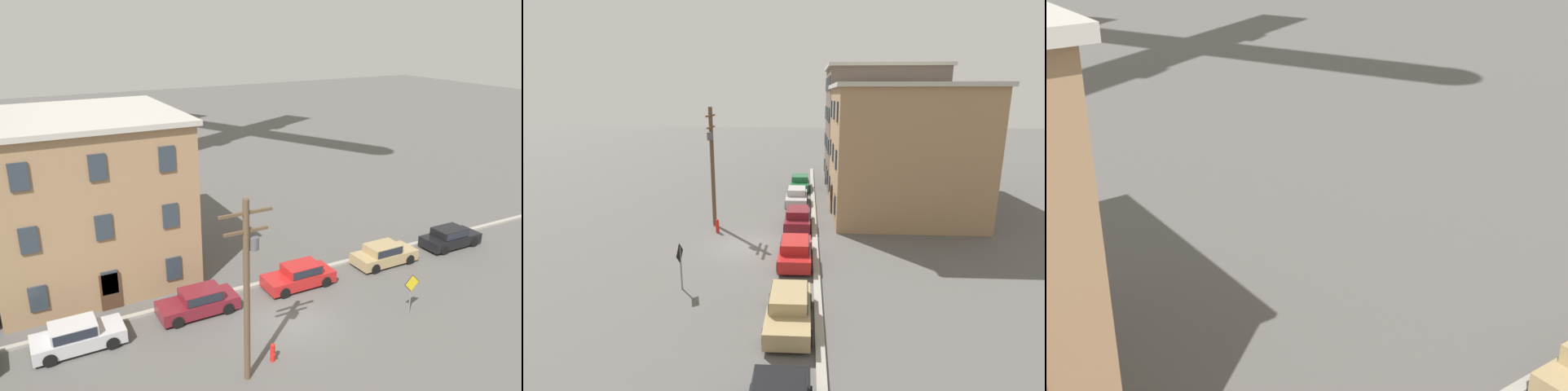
{
  "view_description": "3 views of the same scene",
  "coord_description": "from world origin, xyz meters",
  "views": [
    {
      "loc": [
        -12.69,
        -20.02,
        15.29
      ],
      "look_at": [
        0.17,
        4.41,
        5.83
      ],
      "focal_mm": 35.0,
      "sensor_mm": 36.0,
      "label": 1
    },
    {
      "loc": [
        24.1,
        3.91,
        9.35
      ],
      "look_at": [
        1.19,
        2.59,
        3.7
      ],
      "focal_mm": 28.0,
      "sensor_mm": 36.0,
      "label": 2
    },
    {
      "loc": [
        -6.47,
        -4.41,
        12.09
      ],
      "look_at": [
        0.12,
        4.58,
        7.2
      ],
      "focal_mm": 50.0,
      "sensor_mm": 36.0,
      "label": 3
    }
  ],
  "objects": [
    {
      "name": "apartment_midblock",
      "position": [
        -8.45,
        11.34,
        5.12
      ],
      "size": [
        11.52,
        11.19,
        10.22
      ],
      "color": "#9E7A56",
      "rests_on": "ground_plane"
    },
    {
      "name": "ground_plane",
      "position": [
        0.0,
        0.0,
        0.0
      ],
      "size": [
        200.0,
        200.0,
        0.0
      ],
      "primitive_type": "plane",
      "color": "#565451"
    },
    {
      "name": "caution_sign",
      "position": [
        5.92,
        -2.22,
        1.61
      ],
      "size": [
        1.03,
        0.08,
        2.41
      ],
      "color": "slate",
      "rests_on": "ground_plane"
    },
    {
      "name": "car_tan",
      "position": [
        8.76,
        3.23,
        0.75
      ],
      "size": [
        4.4,
        1.92,
        1.43
      ],
      "color": "tan",
      "rests_on": "ground_plane"
    },
    {
      "name": "kerb_strip",
      "position": [
        0.0,
        4.5,
        0.08
      ],
      "size": [
        56.0,
        0.36,
        0.16
      ],
      "primitive_type": "cube",
      "color": "#9E998E",
      "rests_on": "ground_plane"
    },
    {
      "name": "car_maroon",
      "position": [
        -4.28,
        3.28,
        0.75
      ],
      "size": [
        4.4,
        1.92,
        1.43
      ],
      "color": "maroon",
      "rests_on": "ground_plane"
    },
    {
      "name": "car_red",
      "position": [
        2.24,
        3.3,
        0.75
      ],
      "size": [
        4.4,
        1.92,
        1.43
      ],
      "color": "#B21E1E",
      "rests_on": "ground_plane"
    },
    {
      "name": "car_silver",
      "position": [
        -10.76,
        3.03,
        0.75
      ],
      "size": [
        4.4,
        1.92,
        1.43
      ],
      "color": "#B7B7BC",
      "rests_on": "ground_plane"
    },
    {
      "name": "fire_hydrant",
      "position": [
        -2.73,
        -2.31,
        0.48
      ],
      "size": [
        0.24,
        0.34,
        0.96
      ],
      "color": "red",
      "rests_on": "ground_plane"
    },
    {
      "name": "utility_pole",
      "position": [
        -4.29,
        -2.86,
        4.84
      ],
      "size": [
        2.4,
        0.44,
        8.6
      ],
      "color": "brown",
      "rests_on": "ground_plane"
    },
    {
      "name": "car_black",
      "position": [
        14.81,
        3.2,
        0.75
      ],
      "size": [
        4.4,
        1.92,
        1.43
      ],
      "color": "black",
      "rests_on": "ground_plane"
    }
  ]
}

